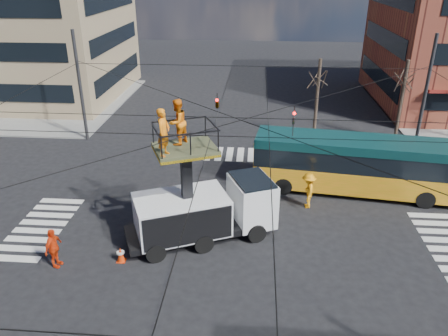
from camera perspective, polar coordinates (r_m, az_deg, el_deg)
ground at (r=21.48m, az=1.98°, el=-8.81°), size 120.00×120.00×0.00m
sidewalk_nw at (r=46.03m, az=-24.02°, el=7.88°), size 18.00×18.00×0.12m
crosswalks at (r=21.48m, az=1.98°, el=-8.79°), size 22.40×22.40×0.02m
overhead_network at (r=19.80m, az=2.01°, el=2.22°), size 24.24×24.24×8.00m
tree_a at (r=32.47m, az=12.28°, el=11.42°), size 2.00×2.00×6.00m
tree_b at (r=33.80m, az=22.57°, el=10.63°), size 2.00×2.00×6.00m
utility_truck at (r=20.30m, az=-2.69°, el=-3.81°), size 7.34×4.88×6.81m
city_bus at (r=25.81m, az=17.23°, el=0.48°), size 11.99×4.12×3.20m
traffic_cone at (r=20.15m, az=-13.35°, el=-10.92°), size 0.36×0.36×0.71m
worker_ground at (r=20.38m, az=-21.38°, el=-9.73°), size 0.63×1.15×1.85m
flagger at (r=23.79m, az=10.93°, el=-2.91°), size 0.78×1.31×1.99m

